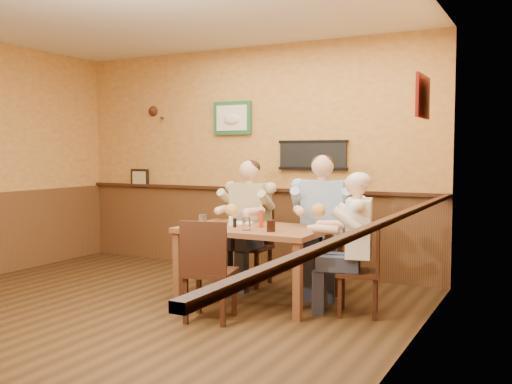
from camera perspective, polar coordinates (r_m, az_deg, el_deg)
room at (r=5.23m, az=-11.83°, el=6.13°), size 5.02×5.03×2.81m
dining_table at (r=5.63m, az=-0.22°, el=-4.45°), size 1.40×0.90×0.75m
chair_back_left at (r=6.41m, az=-0.57°, el=-5.38°), size 0.41×0.41×0.88m
chair_back_right at (r=6.11m, az=6.63°, el=-5.70°), size 0.52×0.52×0.92m
chair_right_end at (r=5.32m, az=10.21°, el=-7.72°), size 0.46×0.46×0.82m
chair_near_side at (r=5.08m, az=-4.59°, el=-7.74°), size 0.50×0.50×0.90m
diner_tan_shirt at (r=6.38m, az=-0.57°, el=-3.72°), size 0.58×0.58×1.26m
diner_blue_polo at (r=6.08m, az=6.64°, el=-3.88°), size 0.75×0.75×1.31m
diner_white_elder at (r=5.29m, az=10.24°, el=-5.86°), size 0.65×0.65×1.17m
water_glass_left at (r=5.70m, az=-5.38°, el=-2.83°), size 0.10×0.10×0.11m
water_glass_mid at (r=5.39m, az=-0.96°, el=-3.18°), size 0.10×0.10×0.12m
cola_tumbler at (r=5.28m, az=1.51°, el=-3.41°), size 0.09×0.09×0.11m
hot_sauce_bottle at (r=5.60m, az=0.50°, el=-2.57°), size 0.06×0.06×0.19m
salt_shaker at (r=5.68m, az=-2.54°, el=-2.95°), size 0.05×0.05×0.10m
pepper_shaker at (r=5.59m, az=-2.14°, el=-3.09°), size 0.04×0.04×0.09m
plate_far_left at (r=5.88m, az=-1.41°, el=-3.11°), size 0.30×0.30×0.02m
plate_far_right at (r=5.62m, az=6.21°, el=-3.47°), size 0.23×0.23×0.01m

